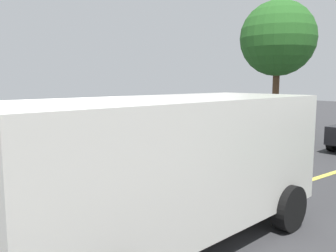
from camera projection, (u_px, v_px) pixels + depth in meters
name	position (u px, v px, depth m)	size (l,w,h in m)	color
lane_marking_centre	(225.00, 207.00, 6.73)	(28.00, 0.16, 0.01)	#E0D14C
white_van	(170.00, 161.00, 5.13)	(5.36, 2.64, 2.20)	silver
car_silver_near_curb	(242.00, 133.00, 10.82)	(4.24, 2.39, 1.69)	#B7BABF
tree_left_verge	(278.00, 39.00, 16.53)	(3.57, 3.57, 6.25)	#513823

